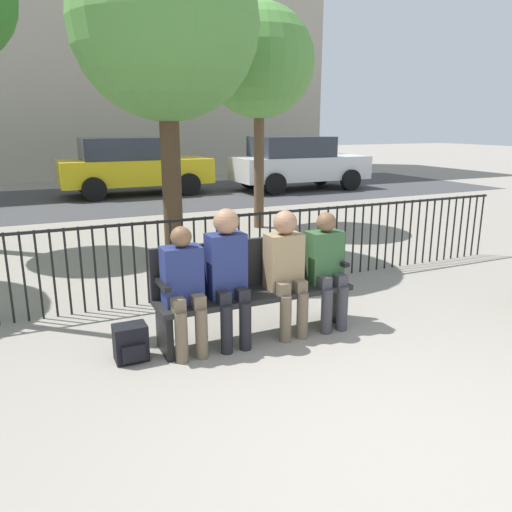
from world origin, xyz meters
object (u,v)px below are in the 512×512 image
Objects in this scene: seated_person_2 at (286,266)px; parked_car_2 at (297,162)px; park_bench at (252,285)px; seated_person_1 at (228,270)px; parked_car_1 at (132,165)px; tree_2 at (259,62)px; backpack at (131,343)px; seated_person_0 at (184,285)px; seated_person_3 at (326,264)px; tree_3 at (165,25)px.

parked_car_2 is (5.58, 9.62, 0.16)m from seated_person_2.
seated_person_1 is at bearing -157.10° from park_bench.
parked_car_1 reaches higher than seated_person_2.
tree_2 reaches higher than seated_person_1.
backpack is 6.58m from tree_2.
seated_person_1 is (0.41, 0.01, 0.08)m from seated_person_0.
parked_car_2 reaches higher than seated_person_3.
backpack is 0.08× the size of tree_2.
seated_person_0 is 0.25× the size of tree_3.
backpack is at bearing 174.70° from seated_person_0.
tree_3 is (1.28, 3.13, 3.12)m from backpack.
park_bench is 0.77m from seated_person_3.
tree_3 is at bearing 88.30° from park_bench.
seated_person_3 is (0.45, -0.00, -0.04)m from seated_person_2.
seated_person_3 is 3.59× the size of backpack.
backpack is 10.78m from parked_car_1.
tree_3 is at bearing -131.85° from parked_car_2.
parked_car_2 is (5.78, 6.45, -2.43)m from tree_3.
tree_2 reaches higher than seated_person_0.
seated_person_3 is (1.04, -0.01, -0.07)m from seated_person_1.
parked_car_1 is (-1.27, 5.77, -2.24)m from tree_2.
parked_car_2 is (6.17, 9.62, 0.13)m from seated_person_1.
tree_2 reaches higher than seated_person_3.
seated_person_3 reaches higher than park_bench.
tree_3 is 7.85m from parked_car_1.
seated_person_0 is 3.55× the size of backpack.
seated_person_0 is 1.46m from seated_person_3.
seated_person_0 is at bearing -5.30° from backpack.
tree_3 reaches higher than seated_person_2.
tree_2 is at bearing 58.13° from seated_person_0.
tree_3 is 9.00m from parked_car_2.
seated_person_0 is 4.20m from tree_3.
seated_person_2 is at bearing -86.37° from tree_3.
parked_car_2 is (5.87, 9.49, 0.34)m from park_bench.
tree_3 reaches higher than backpack.
seated_person_1 is 11.43m from parked_car_2.
tree_2 reaches higher than backpack.
seated_person_0 reaches higher than park_bench.
parked_car_2 reaches higher than seated_person_0.
seated_person_2 is (0.29, -0.13, 0.19)m from park_bench.
seated_person_1 is 3.93× the size of backpack.
seated_person_1 is 0.30× the size of parked_car_1.
seated_person_2 is at bearing -120.11° from parked_car_2.
parked_car_1 and parked_car_2 have the same top height.
tree_2 is 2.74m from tree_3.
parked_car_1 is at bearing 82.99° from tree_3.
backpack is at bearing 178.43° from seated_person_2.
park_bench is at bearing 4.28° from backpack.
parked_car_1 is at bearing 78.24° from backpack.
seated_person_2 is 0.45m from seated_person_3.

